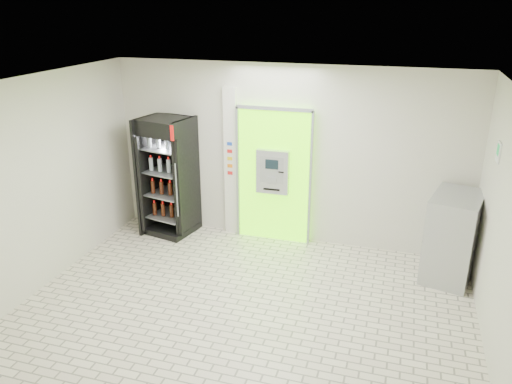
% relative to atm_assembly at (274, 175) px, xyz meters
% --- Properties ---
extents(ground, '(6.00, 6.00, 0.00)m').
position_rel_atm_assembly_xyz_m(ground, '(0.20, -2.41, -1.17)').
color(ground, beige).
rests_on(ground, ground).
extents(room_shell, '(6.00, 6.00, 6.00)m').
position_rel_atm_assembly_xyz_m(room_shell, '(0.20, -2.41, 0.67)').
color(room_shell, beige).
rests_on(room_shell, ground).
extents(atm_assembly, '(1.30, 0.24, 2.33)m').
position_rel_atm_assembly_xyz_m(atm_assembly, '(0.00, 0.00, 0.00)').
color(atm_assembly, '#68F804').
rests_on(atm_assembly, ground).
extents(pillar, '(0.22, 0.11, 2.60)m').
position_rel_atm_assembly_xyz_m(pillar, '(-0.78, 0.04, 0.13)').
color(pillar, silver).
rests_on(pillar, ground).
extents(beverage_cooler, '(0.91, 0.87, 2.08)m').
position_rel_atm_assembly_xyz_m(beverage_cooler, '(-1.84, -0.26, -0.17)').
color(beverage_cooler, black).
rests_on(beverage_cooler, ground).
extents(steel_cabinet, '(0.88, 1.11, 1.31)m').
position_rel_atm_assembly_xyz_m(steel_cabinet, '(2.86, -0.51, -0.52)').
color(steel_cabinet, '#A3A5AB').
rests_on(steel_cabinet, ground).
extents(exit_sign, '(0.02, 0.22, 0.26)m').
position_rel_atm_assembly_xyz_m(exit_sign, '(3.19, -1.01, 0.95)').
color(exit_sign, white).
rests_on(exit_sign, room_shell).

